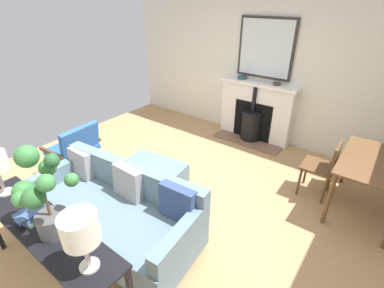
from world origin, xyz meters
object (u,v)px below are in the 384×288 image
Objects in this scene: mantel_bowl_near at (242,77)px; table_lamp_far_end at (80,231)px; ottoman at (152,175)px; potted_plant at (41,194)px; sofa at (116,212)px; fireplace at (255,114)px; console_table at (44,231)px; armchair_accent at (75,146)px; dining_table at (374,168)px; mantel_bowl_far at (277,84)px; book_stack at (33,214)px; dining_chair_near_fireplace at (325,165)px.

table_lamp_far_end is at bearing 13.28° from mantel_bowl_near.
potted_plant is at bearing 16.54° from ottoman.
sofa is 2.78× the size of potted_plant.
fireplace is 3.88m from console_table.
table_lamp_far_end reaches higher than armchair_accent.
potted_plant is (1.54, 0.46, 0.89)m from ottoman.
fireplace is 2.26m from dining_table.
dining_table is (1.04, 2.00, 0.15)m from fireplace.
ottoman is (2.35, -0.05, -0.87)m from mantel_bowl_near.
table_lamp_far_end is (1.57, 0.98, 0.86)m from ottoman.
armchair_accent is 2.57m from table_lamp_far_end.
dining_table is (-1.27, 2.40, 0.40)m from ottoman.
armchair_accent is at bearing -118.82° from table_lamp_far_end.
potted_plant is at bearing 5.93° from mantel_bowl_near.
sofa is at bearing 71.96° from armchair_accent.
potted_plant reaches higher than armchair_accent.
potted_plant is (0.69, 0.16, 0.77)m from sofa.
sofa is 1.78× the size of dining_table.
fireplace is at bearing 178.61° from console_table.
mantel_bowl_far is at bearing 90.00° from mantel_bowl_near.
mantel_bowl_near is at bearing -166.72° from table_lamp_far_end.
mantel_bowl_far is 3.39m from armchair_accent.
console_table is at bearing -82.09° from potted_plant.
potted_plant is at bearing -34.57° from dining_table.
book_stack reaches higher than armchair_accent.
mantel_bowl_far is 2.60m from ottoman.
dining_table reaches higher than ottoman.
potted_plant is (-0.02, -0.52, 0.03)m from table_lamp_far_end.
potted_plant is at bearing -3.74° from mantel_bowl_far.
table_lamp_far_end reaches higher than mantel_bowl_near.
mantel_bowl_near reaches higher than fireplace.
table_lamp_far_end reaches higher than ottoman.
armchair_accent is at bearing -125.33° from potted_plant.
potted_plant is at bearing 13.18° from sofa.
ottoman is at bearing -16.90° from mantel_bowl_far.
potted_plant is (3.89, -0.25, 0.02)m from mantel_bowl_far.
armchair_accent is at bearing -65.57° from dining_table.
mantel_bowl_near is 3.93m from book_stack.
table_lamp_far_end reaches higher than fireplace.
mantel_bowl_far is 2.05m from dining_table.
potted_plant reaches higher than book_stack.
book_stack is 0.33× the size of dining_chair_near_fireplace.
console_table is at bearing -36.47° from dining_table.
console_table reaches higher than dining_table.
fireplace is 3.91m from potted_plant.
book_stack is 0.24× the size of dining_table.
dining_table is at bearing 145.43° from potted_plant.
book_stack is (3.87, -0.21, 0.30)m from fireplace.
dining_table is at bearing 153.39° from table_lamp_far_end.
fireplace reaches higher than ottoman.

